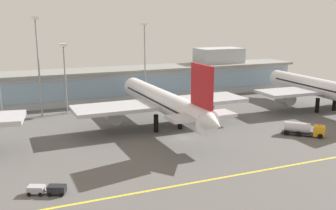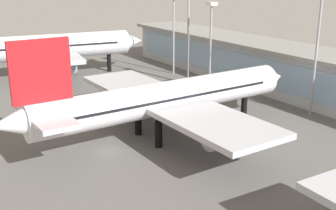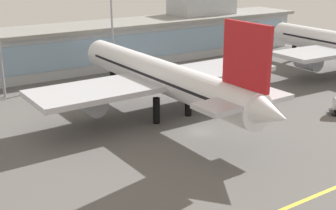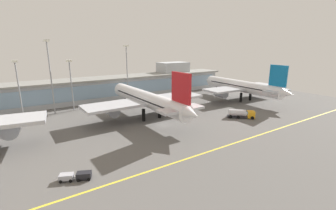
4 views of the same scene
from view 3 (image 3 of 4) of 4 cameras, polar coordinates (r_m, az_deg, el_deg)
name	(u,v)px [view 3 (image 3 of 4)]	position (r m, az deg, el deg)	size (l,w,h in m)	color
ground_plane	(200,132)	(67.30, 3.98, -3.34)	(180.00, 180.00, 0.00)	#5B5956
taxiway_centreline_stripe	(321,193)	(53.23, 18.70, -10.46)	(144.00, 0.50, 0.01)	yellow
terminal_building	(85,45)	(105.29, -10.32, 7.43)	(124.87, 14.00, 15.14)	#ADB2B7
airliner_near_right	(162,77)	(72.70, -0.79, 3.52)	(42.35, 52.11, 17.10)	black
apron_light_mast_centre	(111,1)	(97.74, -7.15, 12.86)	(1.80, 1.80, 24.19)	gray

